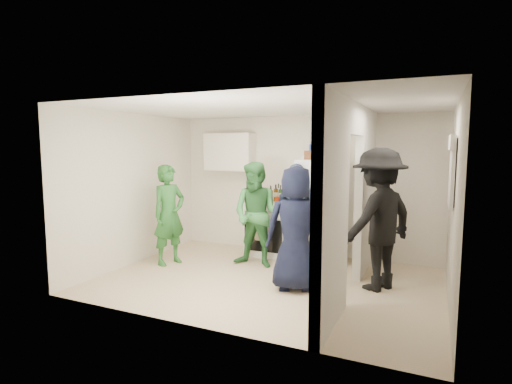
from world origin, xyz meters
The scene contains 38 objects.
floor centered at (0.00, 0.00, 0.00)m, with size 4.80×4.80×0.00m, color #CBBA8F.
wall_back centered at (0.00, 1.70, 1.25)m, with size 4.80×4.80×0.00m, color silver.
wall_front centered at (0.00, -1.70, 1.25)m, with size 4.80×4.80×0.00m, color silver.
wall_left centered at (-2.40, 0.00, 1.25)m, with size 3.40×3.40×0.00m, color silver.
wall_right centered at (2.40, 0.00, 1.25)m, with size 3.40×3.40×0.00m, color silver.
ceiling centered at (0.00, 0.00, 2.50)m, with size 4.80×4.80×0.00m, color white.
partition_pier_back centered at (1.20, 1.10, 1.25)m, with size 0.12×1.20×2.50m, color silver.
partition_pier_front centered at (1.20, -1.10, 1.25)m, with size 0.12×1.20×2.50m, color silver.
partition_header centered at (1.20, 0.00, 2.30)m, with size 0.12×1.00×0.40m, color silver.
stove centered at (-0.50, 1.37, 0.48)m, with size 0.81×0.68×0.97m, color white.
upper_cabinet centered at (-1.40, 1.52, 1.85)m, with size 0.95×0.34×0.70m, color silver.
fridge centered at (0.42, 1.34, 0.87)m, with size 0.71×0.69×1.73m, color silver.
wicker_basket centered at (0.32, 1.39, 1.81)m, with size 0.35×0.25×0.15m, color brown.
blue_bowl centered at (0.32, 1.39, 1.94)m, with size 0.24×0.24×0.11m, color navy.
yellow_cup_stack_top centered at (0.64, 1.24, 1.86)m, with size 0.09×0.09×0.25m, color #FDF715.
wall_clock centered at (0.05, 1.68, 1.70)m, with size 0.22×0.22×0.03m, color white.
spice_shelf centered at (0.00, 1.65, 1.35)m, with size 0.35×0.08×0.03m, color olive.
nook_window centered at (2.38, 0.20, 1.65)m, with size 0.03×0.70×0.80m, color black.
nook_window_frame centered at (2.36, 0.20, 1.65)m, with size 0.04×0.76×0.86m, color white.
nook_valance centered at (2.34, 0.20, 2.00)m, with size 0.04×0.82×0.18m, color white.
yellow_cup_stack_stove centered at (-0.62, 1.15, 1.09)m, with size 0.09×0.09×0.25m, color yellow.
red_cup centered at (-0.28, 1.17, 1.03)m, with size 0.09×0.09×0.12m, color red.
person_green_left centered at (-1.82, 0.14, 0.83)m, with size 0.60×0.40×1.66m, color #2A692D.
person_green_center centered at (-0.43, 0.61, 0.85)m, with size 0.83×0.65×1.71m, color #377F43.
person_denim centered at (0.13, 0.92, 0.84)m, with size 0.99×0.41×1.68m, color navy.
person_navy centered at (0.49, -0.16, 0.85)m, with size 0.83×0.54×1.70m, color black.
person_nook centered at (1.50, 0.35, 0.97)m, with size 1.25×0.72×1.94m, color black.
bottle_a centered at (-0.77, 1.51, 1.13)m, with size 0.06×0.06×0.33m, color #6D6215.
bottle_b centered at (-0.68, 1.28, 1.13)m, with size 0.07×0.07×0.31m, color #1A4F1D.
bottle_c centered at (-0.56, 1.53, 1.11)m, with size 0.06×0.06×0.27m, color #AAB2B9.
bottle_d centered at (-0.47, 1.32, 1.11)m, with size 0.08×0.08×0.28m, color brown.
bottle_e centered at (-0.41, 1.55, 1.13)m, with size 0.06×0.06×0.31m, color silver.
bottle_f centered at (-0.32, 1.39, 1.12)m, with size 0.06×0.06×0.30m, color #1A4017.
bottle_g centered at (-0.22, 1.50, 1.10)m, with size 0.06×0.06×0.27m, color olive.
bottle_h centered at (-0.78, 1.24, 1.11)m, with size 0.07×0.07×0.29m, color silver.
bottle_i centered at (-0.43, 1.45, 1.12)m, with size 0.08×0.08×0.30m, color #603B10.
bottle_j centered at (-0.20, 1.29, 1.11)m, with size 0.06×0.06×0.28m, color #1E5721.
bottle_k centered at (-0.71, 1.42, 1.10)m, with size 0.06×0.06×0.26m, color maroon.
Camera 1 is at (2.18, -5.22, 1.95)m, focal length 28.00 mm.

